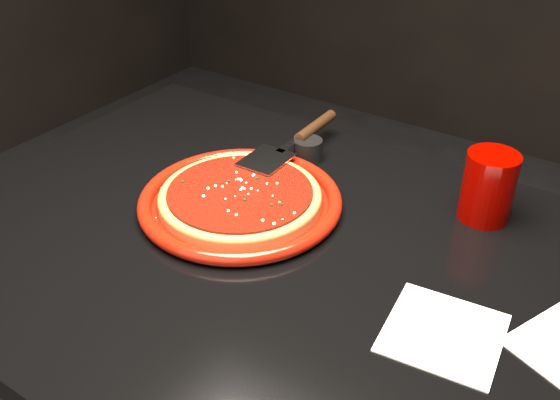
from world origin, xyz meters
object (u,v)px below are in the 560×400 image
object	(u,v)px
pizza_server	(294,140)
cup	(488,187)
ramekin	(308,150)
plate	(240,201)

from	to	relation	value
pizza_server	cup	distance (m)	0.36
cup	ramekin	world-z (taller)	cup
cup	ramekin	xyz separation A→B (m)	(-0.34, 0.00, -0.04)
pizza_server	cup	bearing A→B (deg)	1.13
pizza_server	plate	bearing A→B (deg)	-86.99
pizza_server	cup	size ratio (longest dim) A/B	2.70
plate	cup	world-z (taller)	cup
cup	ramekin	size ratio (longest dim) A/B	2.14
pizza_server	ramekin	distance (m)	0.04
pizza_server	ramekin	xyz separation A→B (m)	(0.02, 0.02, -0.02)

